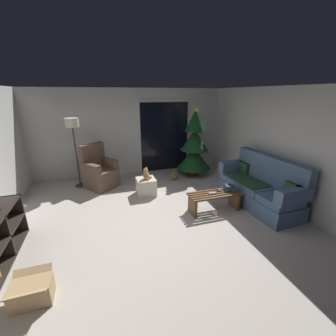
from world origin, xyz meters
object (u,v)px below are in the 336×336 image
at_px(teddy_bear_honey, 146,174).
at_px(couch, 260,188).
at_px(cell_phone, 231,185).
at_px(book_stack, 230,188).
at_px(ottoman, 146,187).
at_px(christmas_tree, 194,146).
at_px(armchair, 99,172).
at_px(floor_lamp, 73,130).
at_px(coffee_table, 214,199).
at_px(teddy_bear_chestnut_by_tree, 174,176).
at_px(cardboard_box_open_near_shelf, 32,292).
at_px(remote_graphite, 218,190).
at_px(remote_silver, 212,193).

bearing_deg(teddy_bear_honey, couch, -28.46).
height_order(couch, cell_phone, couch).
xyz_separation_m(book_stack, ottoman, (-1.58, 1.15, -0.25)).
bearing_deg(christmas_tree, couch, -73.87).
xyz_separation_m(armchair, ottoman, (1.05, -0.84, -0.20)).
height_order(floor_lamp, teddy_bear_honey, floor_lamp).
bearing_deg(coffee_table, teddy_bear_chestnut_by_tree, 97.80).
distance_m(coffee_table, armchair, 3.03).
bearing_deg(ottoman, coffee_table, -44.75).
bearing_deg(couch, armchair, 148.06).
distance_m(armchair, cardboard_box_open_near_shelf, 3.40).
xyz_separation_m(floor_lamp, ottoman, (1.57, -1.04, -1.30)).
height_order(book_stack, cardboard_box_open_near_shelf, book_stack).
relative_size(cell_phone, teddy_bear_honey, 0.50).
height_order(remote_graphite, remote_silver, same).
distance_m(remote_graphite, ottoman, 1.73).
distance_m(floor_lamp, ottoman, 2.29).
distance_m(remote_silver, christmas_tree, 2.21).
bearing_deg(coffee_table, christmas_tree, 77.53).
distance_m(remote_silver, floor_lamp, 3.67).
distance_m(floor_lamp, cardboard_box_open_near_shelf, 3.76).
bearing_deg(cardboard_box_open_near_shelf, teddy_bear_honey, 52.02).
distance_m(couch, coffee_table, 1.09).
relative_size(christmas_tree, armchair, 1.77).
distance_m(couch, remote_silver, 1.14).
bearing_deg(teddy_bear_chestnut_by_tree, christmas_tree, 18.70).
height_order(floor_lamp, teddy_bear_chestnut_by_tree, floor_lamp).
bearing_deg(armchair, cardboard_box_open_near_shelf, -104.41).
bearing_deg(couch, book_stack, 172.95).
bearing_deg(ottoman, armchair, 141.47).
relative_size(teddy_bear_chestnut_by_tree, cardboard_box_open_near_shelf, 0.63).
height_order(ottoman, cardboard_box_open_near_shelf, ottoman).
distance_m(christmas_tree, floor_lamp, 3.29).
xyz_separation_m(floor_lamp, cardboard_box_open_near_shelf, (-0.33, -3.49, -1.36)).
bearing_deg(remote_silver, christmas_tree, 169.45).
distance_m(cell_phone, floor_lamp, 3.97).
bearing_deg(teddy_bear_chestnut_by_tree, cardboard_box_open_near_shelf, -132.34).
height_order(remote_graphite, teddy_bear_honey, teddy_bear_honey).
bearing_deg(cell_phone, coffee_table, 168.38).
relative_size(coffee_table, book_stack, 4.44).
bearing_deg(remote_silver, floor_lamp, -126.08).
bearing_deg(armchair, coffee_table, -41.98).
bearing_deg(christmas_tree, coffee_table, -102.47).
bearing_deg(remote_graphite, teddy_bear_honey, 138.24).
height_order(christmas_tree, teddy_bear_chestnut_by_tree, christmas_tree).
relative_size(coffee_table, christmas_tree, 0.55).
bearing_deg(armchair, cell_phone, -37.45).
relative_size(christmas_tree, cardboard_box_open_near_shelf, 4.40).
bearing_deg(remote_graphite, couch, -11.53).
bearing_deg(remote_graphite, floor_lamp, 141.19).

